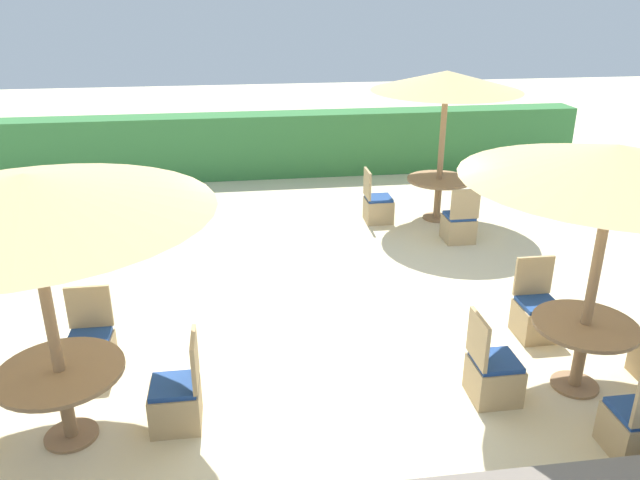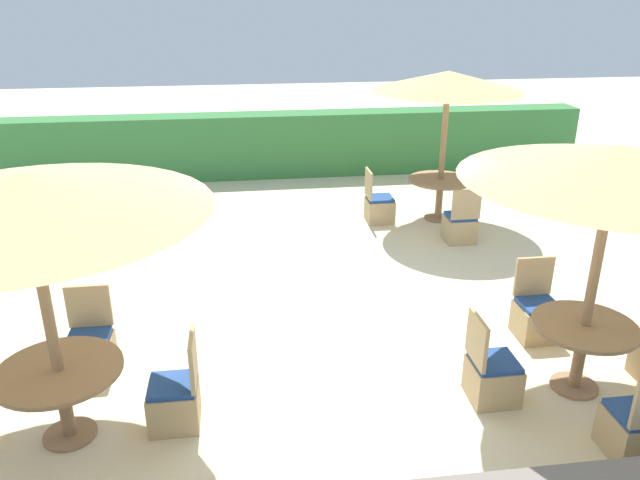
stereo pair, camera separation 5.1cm
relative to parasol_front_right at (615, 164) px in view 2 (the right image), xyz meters
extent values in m
plane|color=beige|center=(-2.36, 1.54, -2.37)|extent=(40.00, 40.00, 0.00)
cube|color=#387A3D|center=(-2.36, 8.16, -1.71)|extent=(13.00, 0.70, 1.33)
cylinder|color=#93704C|center=(0.00, 0.00, -1.14)|extent=(0.10, 0.10, 2.47)
cone|color=tan|center=(0.00, 0.00, 0.01)|extent=(2.75, 2.75, 0.32)
cylinder|color=#93704C|center=(0.00, 0.00, -2.36)|extent=(0.48, 0.48, 0.03)
cylinder|color=#93704C|center=(0.00, 0.00, -2.02)|extent=(0.12, 0.12, 0.70)
cylinder|color=#93704C|center=(0.00, 0.00, -1.65)|extent=(1.03, 1.03, 0.04)
cube|color=tan|center=(-0.92, -0.06, -2.17)|extent=(0.46, 0.46, 0.40)
cube|color=navy|center=(-0.92, -0.06, -1.95)|extent=(0.42, 0.42, 0.05)
cube|color=tan|center=(-1.13, -0.06, -1.68)|extent=(0.04, 0.46, 0.48)
cube|color=tan|center=(0.04, 1.00, -2.17)|extent=(0.46, 0.46, 0.40)
cube|color=navy|center=(0.04, 1.00, -1.95)|extent=(0.42, 0.42, 0.05)
cube|color=tan|center=(0.04, 1.21, -1.68)|extent=(0.46, 0.04, 0.48)
cube|color=tan|center=(-0.01, -0.98, -2.17)|extent=(0.46, 0.46, 0.40)
cube|color=navy|center=(-0.01, -0.98, -1.95)|extent=(0.42, 0.42, 0.05)
cylinder|color=#93704C|center=(0.14, 5.02, -1.14)|extent=(0.10, 0.10, 2.47)
cone|color=tan|center=(0.14, 5.02, 0.02)|extent=(2.49, 2.49, 0.32)
cylinder|color=#93704C|center=(0.14, 5.02, -2.36)|extent=(0.48, 0.48, 0.03)
cylinder|color=#93704C|center=(0.14, 5.02, -2.03)|extent=(0.12, 0.12, 0.69)
cylinder|color=#93704C|center=(0.14, 5.02, -1.66)|extent=(1.10, 1.10, 0.04)
cube|color=tan|center=(0.15, 3.98, -2.17)|extent=(0.46, 0.46, 0.40)
cube|color=navy|center=(0.15, 3.98, -1.95)|extent=(0.42, 0.42, 0.05)
cube|color=tan|center=(0.15, 3.77, -1.68)|extent=(0.46, 0.04, 0.48)
cube|color=tan|center=(-0.92, 5.04, -2.17)|extent=(0.46, 0.46, 0.40)
cube|color=navy|center=(-0.92, 5.04, -1.95)|extent=(0.42, 0.42, 0.05)
cube|color=tan|center=(-1.13, 5.04, -1.68)|extent=(0.04, 0.46, 0.48)
cylinder|color=#93704C|center=(-4.98, -0.08, -1.16)|extent=(0.10, 0.10, 2.43)
cone|color=tan|center=(-4.98, -0.08, -0.03)|extent=(2.93, 2.93, 0.32)
cylinder|color=#93704C|center=(-4.98, -0.08, -2.36)|extent=(0.48, 0.48, 0.03)
cylinder|color=#93704C|center=(-4.98, -0.08, -2.03)|extent=(0.12, 0.12, 0.69)
cylinder|color=#93704C|center=(-4.98, -0.08, -1.67)|extent=(1.11, 1.11, 0.04)
cube|color=tan|center=(-4.97, 0.94, -2.17)|extent=(0.46, 0.46, 0.40)
cube|color=navy|center=(-4.97, 0.94, -1.95)|extent=(0.42, 0.42, 0.05)
cube|color=tan|center=(-4.97, 1.15, -1.68)|extent=(0.46, 0.04, 0.48)
cube|color=tan|center=(-4.03, -0.03, -2.17)|extent=(0.46, 0.46, 0.40)
cube|color=navy|center=(-4.03, -0.03, -1.95)|extent=(0.42, 0.42, 0.05)
cube|color=tan|center=(-3.82, -0.03, -1.68)|extent=(0.04, 0.46, 0.48)
camera|label=1|loc=(-3.36, -4.97, 1.48)|focal=35.00mm
camera|label=2|loc=(-3.31, -4.97, 1.48)|focal=35.00mm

